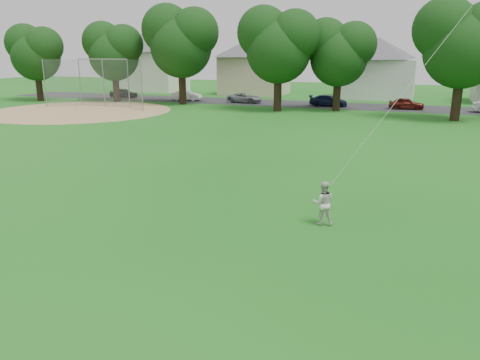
% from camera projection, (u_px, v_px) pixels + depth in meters
% --- Properties ---
extents(ground, '(160.00, 160.00, 0.00)m').
position_uv_depth(ground, '(179.00, 283.00, 11.95)').
color(ground, '#145B15').
rests_on(ground, ground).
extents(street, '(90.00, 7.00, 0.01)m').
position_uv_depth(street, '(365.00, 107.00, 49.78)').
color(street, '#2D2D30').
rests_on(street, ground).
extents(dirt_infield, '(18.00, 18.00, 0.02)m').
position_uv_depth(dirt_infield, '(79.00, 111.00, 46.09)').
color(dirt_infield, '#9E7F51').
rests_on(dirt_infield, ground).
extents(older_boy, '(0.87, 0.77, 1.52)m').
position_uv_depth(older_boy, '(323.00, 203.00, 15.78)').
color(older_boy, beige).
rests_on(older_boy, ground).
extents(kite, '(2.57, 0.79, 7.77)m').
position_uv_depth(kite, '(399.00, 98.00, 14.23)').
color(kite, silver).
rests_on(kite, ground).
extents(baseball_backstop, '(11.21, 2.64, 4.91)m').
position_uv_depth(baseball_backstop, '(101.00, 83.00, 48.73)').
color(baseball_backstop, gray).
rests_on(baseball_backstop, ground).
extents(tree_row, '(82.31, 9.74, 11.14)m').
position_uv_depth(tree_row, '(377.00, 42.00, 42.08)').
color(tree_row, black).
rests_on(tree_row, ground).
extents(parked_cars, '(45.52, 2.03, 1.27)m').
position_uv_depth(parked_cars, '(289.00, 99.00, 51.51)').
color(parked_cars, black).
rests_on(parked_cars, ground).
extents(house_row, '(76.71, 14.21, 10.23)m').
position_uv_depth(house_row, '(374.00, 59.00, 57.64)').
color(house_row, white).
rests_on(house_row, ground).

